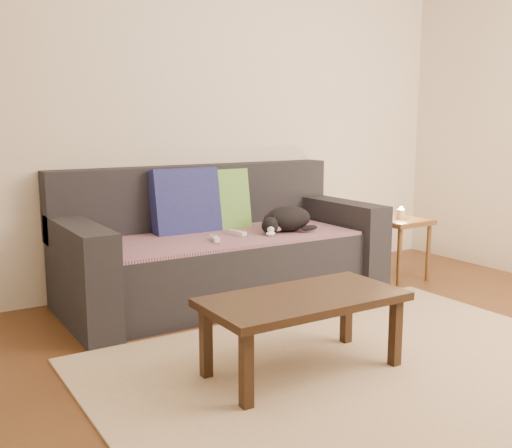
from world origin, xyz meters
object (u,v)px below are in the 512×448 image
object	(u,v)px
cat	(287,219)
coffee_table	(303,305)
side_table	(400,230)
wii_remote_b	(237,233)
sofa	(220,252)
wii_remote_a	(215,239)

from	to	relation	value
cat	coffee_table	world-z (taller)	cat
side_table	wii_remote_b	bearing A→B (deg)	172.79
wii_remote_b	coffee_table	bearing A→B (deg)	155.28
cat	side_table	size ratio (longest dim) A/B	0.95
sofa	wii_remote_a	world-z (taller)	sofa
sofa	wii_remote_a	size ratio (longest dim) A/B	14.00
side_table	coffee_table	distance (m)	1.90
wii_remote_a	wii_remote_b	world-z (taller)	same
wii_remote_a	coffee_table	bearing A→B (deg)	-169.30
sofa	wii_remote_a	distance (m)	0.31
wii_remote_b	coffee_table	size ratio (longest dim) A/B	0.16
wii_remote_b	side_table	bearing A→B (deg)	-106.67
wii_remote_b	cat	bearing A→B (deg)	-108.06
coffee_table	wii_remote_a	bearing A→B (deg)	84.43
sofa	cat	world-z (taller)	sofa
wii_remote_b	side_table	world-z (taller)	wii_remote_b
cat	side_table	bearing A→B (deg)	14.69
cat	wii_remote_a	distance (m)	0.57
wii_remote_a	coffee_table	distance (m)	1.08
wii_remote_b	side_table	distance (m)	1.31
wii_remote_a	cat	bearing A→B (deg)	-69.30
sofa	coffee_table	size ratio (longest dim) A/B	2.22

